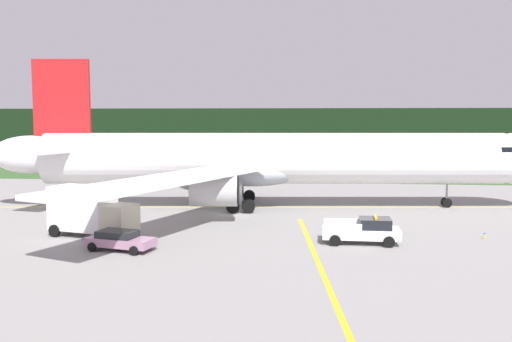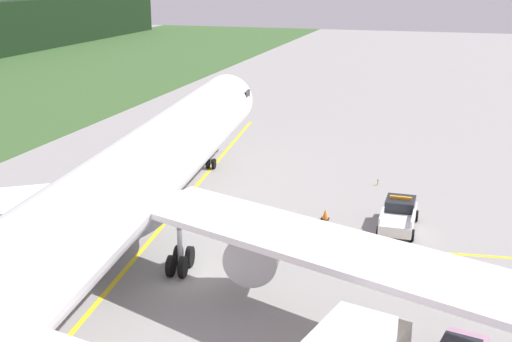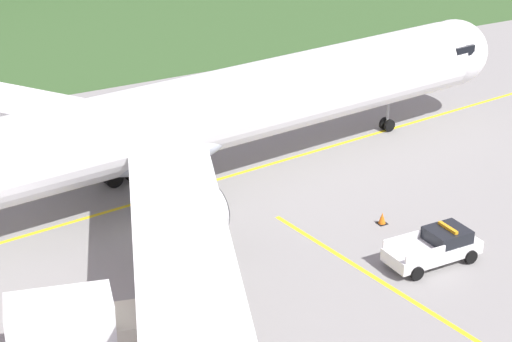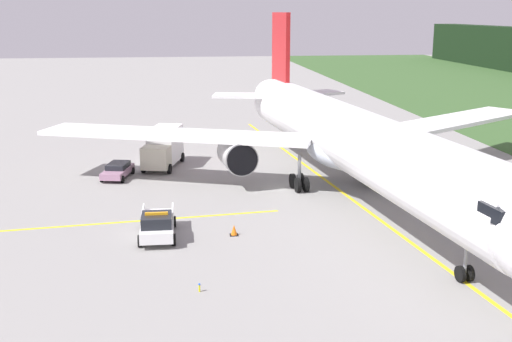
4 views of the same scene
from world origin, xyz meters
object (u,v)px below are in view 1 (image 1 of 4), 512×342
Objects in this scene: airliner at (266,160)px; ops_pickup_truck at (364,231)px; staff_car at (120,240)px; catering_truck at (90,210)px; apron_cone at (361,225)px.

airliner is 10.01× the size of ops_pickup_truck.
ops_pickup_truck is 16.50m from staff_car.
ops_pickup_truck reaches higher than staff_car.
ops_pickup_truck is (8.18, -14.67, -3.69)m from airliner.
staff_car is (3.66, -3.97, -1.19)m from catering_truck.
apron_cone is at bearing 88.22° from ops_pickup_truck.
apron_cone is at bearing -49.40° from airliner.
ops_pickup_truck is at bearing -91.78° from apron_cone.
staff_car is 6.74× the size of apron_cone.
ops_pickup_truck is at bearing 13.33° from staff_car.
staff_car is at bearing -47.33° from catering_truck.
airliner is 20.45m from staff_car.
ops_pickup_truck is 1.12× the size of staff_car.
catering_truck is at bearing -166.49° from apron_cone.
apron_cone is at bearing 13.51° from catering_truck.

